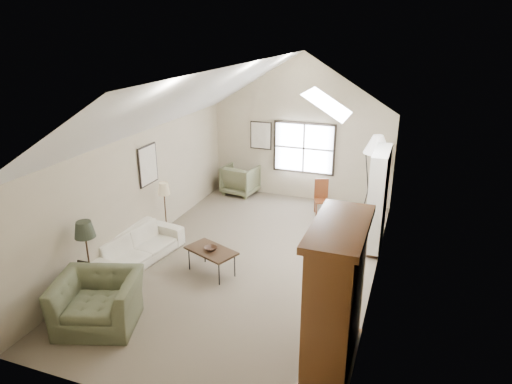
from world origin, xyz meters
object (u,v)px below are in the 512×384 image
(armchair_near, at_px, (98,302))
(coffee_table, at_px, (212,261))
(armoire, at_px, (335,297))
(armchair_far, at_px, (241,179))
(sofa, at_px, (136,247))
(side_table, at_px, (86,289))
(side_chair, at_px, (322,198))

(armchair_near, height_order, coffee_table, armchair_near)
(armoire, bearing_deg, armchair_far, 122.19)
(armchair_far, bearing_deg, sofa, 91.48)
(side_table, bearing_deg, sofa, 90.87)
(sofa, relative_size, armchair_near, 1.68)
(armchair_far, height_order, side_chair, side_chair)
(sofa, xyz_separation_m, coffee_table, (1.66, 0.08, -0.06))
(armchair_near, height_order, side_chair, side_chair)
(side_table, bearing_deg, coffee_table, 45.69)
(sofa, distance_m, armchair_near, 2.11)
(sofa, relative_size, side_chair, 2.34)
(armoire, xyz_separation_m, armchair_near, (-3.75, -0.38, -0.68))
(armoire, relative_size, side_chair, 2.38)
(armoire, bearing_deg, sofa, 159.57)
(sofa, xyz_separation_m, armchair_near, (0.63, -2.02, 0.10))
(armoire, relative_size, coffee_table, 2.20)
(armchair_near, bearing_deg, armoire, -12.17)
(sofa, height_order, side_table, sofa)
(armoire, bearing_deg, side_chair, 103.80)
(coffee_table, distance_m, side_chair, 3.91)
(armchair_near, bearing_deg, side_chair, 48.97)
(armchair_near, height_order, armchair_far, armchair_far)
(armoire, distance_m, sofa, 4.74)
(armoire, relative_size, armchair_near, 1.71)
(armchair_far, distance_m, side_table, 6.09)
(armoire, bearing_deg, armchair_near, -174.15)
(armchair_far, distance_m, side_chair, 2.63)
(armchair_far, bearing_deg, armoire, 130.55)
(sofa, relative_size, coffee_table, 2.16)
(coffee_table, xyz_separation_m, side_chair, (1.40, 3.64, 0.21))
(armchair_near, xyz_separation_m, armchair_far, (-0.09, 6.48, 0.01))
(armoire, distance_m, side_table, 4.43)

